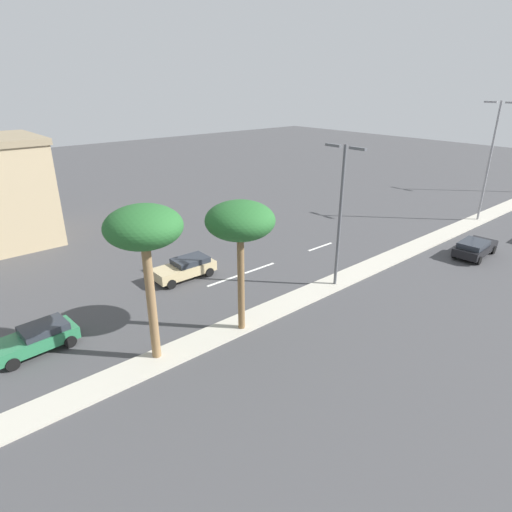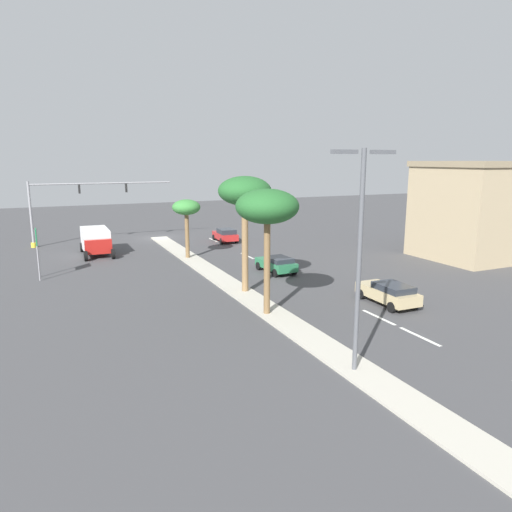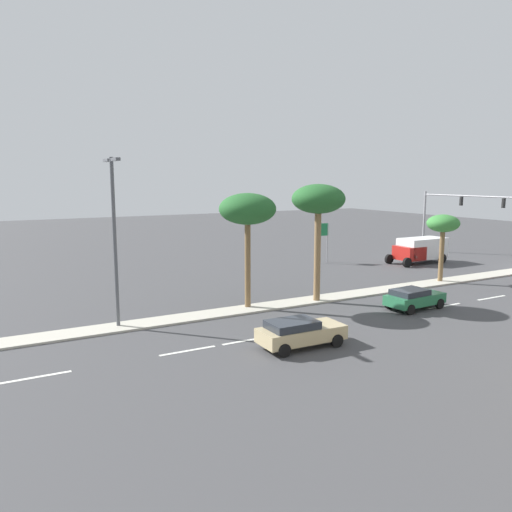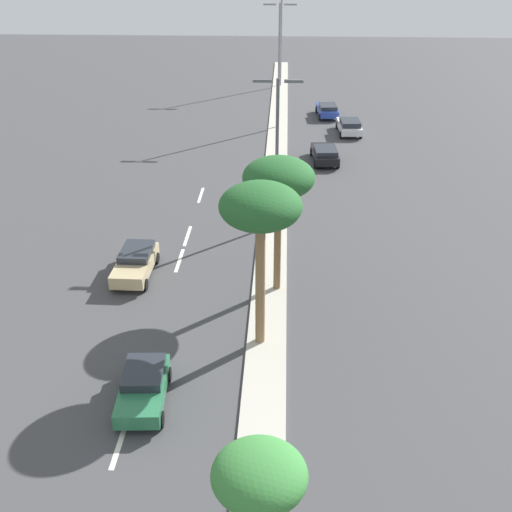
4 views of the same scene
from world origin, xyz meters
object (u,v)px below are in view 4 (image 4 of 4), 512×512
palm_tree_center (259,479)px  palm_tree_near (260,210)px  street_lamp_center (277,141)px  sedan_black_trailing (325,154)px  sedan_green_far (143,387)px  street_lamp_right (279,57)px  street_lamp_trailing (281,25)px  palm_tree_trailing (279,179)px  sedan_tan_mid (135,262)px  sedan_white_near (349,126)px  sedan_blue_right (327,110)px

palm_tree_center → palm_tree_near: bearing=92.2°
street_lamp_center → sedan_black_trailing: bearing=73.1°
sedan_green_far → sedan_black_trailing: sedan_black_trailing is taller
street_lamp_right → street_lamp_trailing: 17.46m
palm_tree_near → palm_tree_trailing: size_ratio=1.07×
street_lamp_trailing → sedan_tan_mid: street_lamp_trailing is taller
palm_tree_center → sedan_tan_mid: (-7.47, 18.25, -3.74)m
palm_tree_trailing → sedan_black_trailing: 21.35m
palm_tree_near → sedan_white_near: size_ratio=1.73×
sedan_tan_mid → palm_tree_trailing: bearing=-9.2°
palm_tree_near → street_lamp_right: street_lamp_right is taller
sedan_green_far → sedan_tan_mid: sedan_tan_mid is taller
sedan_black_trailing → sedan_green_far: bearing=-106.5°
palm_tree_trailing → sedan_blue_right: (4.45, 34.12, -5.42)m
street_lamp_trailing → palm_tree_near: bearing=-90.3°
palm_tree_near → street_lamp_trailing: 52.25m
sedan_green_far → sedan_white_near: 39.02m
sedan_tan_mid → sedan_blue_right: size_ratio=1.01×
street_lamp_trailing → sedan_white_near: bearing=-71.2°
sedan_white_near → sedan_tan_mid: (-13.84, -27.09, 0.01)m
street_lamp_right → street_lamp_trailing: (0.00, 17.45, 0.52)m
sedan_green_far → street_lamp_center: bearing=73.9°
palm_tree_center → street_lamp_right: size_ratio=0.48×
street_lamp_trailing → sedan_black_trailing: (3.90, -27.11, -6.26)m
street_lamp_right → sedan_green_far: (-4.78, -39.00, -5.74)m
palm_tree_center → sedan_blue_right: bearing=84.8°
sedan_tan_mid → sedan_black_trailing: sedan_tan_mid is taller
street_lamp_trailing → palm_tree_trailing: bearing=-89.6°
sedan_black_trailing → palm_tree_near: bearing=-99.5°
palm_tree_trailing → street_lamp_right: size_ratio=0.65×
palm_tree_trailing → street_lamp_trailing: size_ratio=0.59×
street_lamp_center → sedan_green_far: street_lamp_center is taller
sedan_white_near → palm_tree_trailing: bearing=-102.2°
sedan_blue_right → street_lamp_right: bearing=-139.5°
street_lamp_trailing → sedan_green_far: 57.00m
palm_tree_near → sedan_black_trailing: size_ratio=1.70×
palm_tree_near → sedan_white_near: palm_tree_near is taller
palm_tree_near → sedan_tan_mid: (-7.01, 6.05, -5.87)m
street_lamp_right → sedan_black_trailing: bearing=-68.0°
street_lamp_center → sedan_tan_mid: size_ratio=2.12×
palm_tree_center → street_lamp_center: bearing=89.9°
palm_tree_trailing → sedan_black_trailing: (3.52, 20.34, -5.43)m
street_lamp_center → street_lamp_trailing: (-0.18, 39.31, 1.49)m
palm_tree_near → palm_tree_trailing: 4.87m
sedan_tan_mid → palm_tree_center: bearing=-67.7°
palm_tree_trailing → sedan_white_near: (6.15, 28.35, -5.41)m
sedan_green_far → street_lamp_right: bearing=83.0°
palm_tree_center → sedan_black_trailing: size_ratio=1.16×
palm_tree_center → sedan_green_far: size_ratio=1.31×
street_lamp_trailing → sedan_green_far: (-4.78, -56.45, -6.26)m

